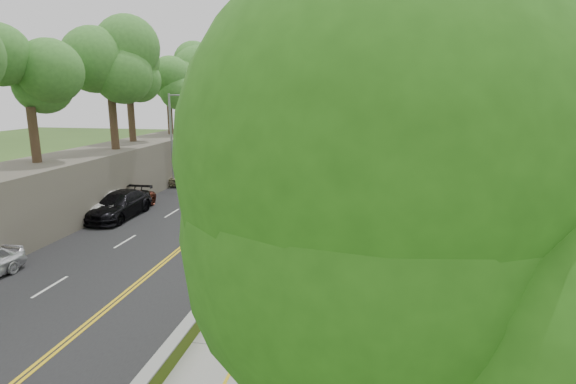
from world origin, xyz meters
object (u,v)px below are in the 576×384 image
at_px(streetlight, 174,134).
at_px(car_2, 126,201).
at_px(car_1, 115,204).
at_px(signpost, 255,234).
at_px(construction_barrel, 335,181).
at_px(person_far, 352,164).
at_px(concrete_block, 337,231).
at_px(painter_0, 270,228).

bearing_deg(streetlight, car_2, -90.99).
distance_m(car_1, car_2, 1.26).
height_order(signpost, construction_barrel, signpost).
height_order(car_1, person_far, person_far).
distance_m(streetlight, construction_barrel, 14.29).
height_order(construction_barrel, car_1, car_1).
bearing_deg(concrete_block, person_far, 90.53).
height_order(signpost, concrete_block, signpost).
bearing_deg(car_2, streetlight, 91.93).
xyz_separation_m(streetlight, person_far, (14.57, 10.07, -3.76)).
xyz_separation_m(construction_barrel, car_2, (-13.60, -10.52, 0.17)).
bearing_deg(person_far, painter_0, 74.27).
bearing_deg(car_1, construction_barrel, 42.00).
distance_m(signpost, car_2, 14.78).
bearing_deg(construction_barrel, person_far, 81.67).
relative_size(construction_barrel, car_1, 0.20).
distance_m(streetlight, signpost, 20.72).
bearing_deg(construction_barrel, streetlight, -169.44).
relative_size(construction_barrel, painter_0, 0.55).
height_order(streetlight, painter_0, streetlight).
distance_m(car_1, painter_0, 12.03).
distance_m(streetlight, person_far, 18.10).
relative_size(car_1, car_2, 1.02).
relative_size(concrete_block, car_2, 0.22).
xyz_separation_m(car_2, person_far, (14.71, 18.07, 0.15)).
distance_m(car_1, person_far, 24.29).
relative_size(signpost, painter_0, 1.71).
bearing_deg(streetlight, painter_0, -49.02).
bearing_deg(car_1, car_2, 91.12).
relative_size(streetlight, construction_barrel, 8.01).
xyz_separation_m(signpost, construction_barrel, (1.95, 19.53, -1.41)).
relative_size(construction_barrel, person_far, 0.60).
height_order(streetlight, car_1, streetlight).
bearing_deg(construction_barrel, painter_0, -97.97).
relative_size(streetlight, painter_0, 4.42).
height_order(car_2, person_far, person_far).
height_order(car_1, car_2, car_1).
bearing_deg(car_1, painter_0, -16.99).
height_order(construction_barrel, painter_0, painter_0).
relative_size(concrete_block, car_1, 0.21).
bearing_deg(concrete_block, car_1, 173.35).
bearing_deg(person_far, concrete_block, 82.88).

